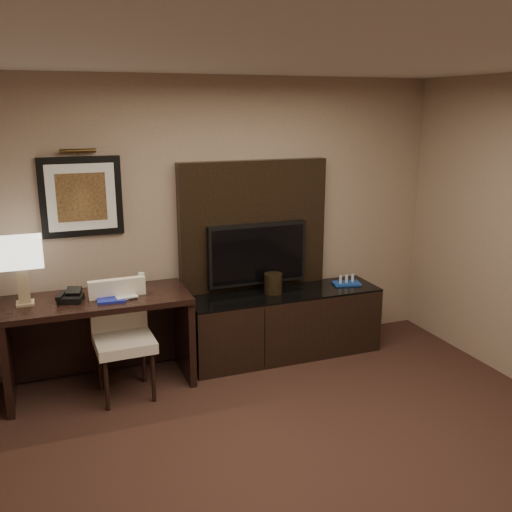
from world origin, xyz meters
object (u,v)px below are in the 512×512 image
table_lamp (22,274)px  water_bottle (142,282)px  tv (257,254)px  minibar_tray (347,280)px  desk_phone (71,296)px  desk (100,343)px  desk_chair (124,341)px  ice_bucket (273,283)px  credenza (284,324)px

table_lamp → water_bottle: (0.96, -0.01, -0.17)m
tv → minibar_tray: (0.91, -0.18, -0.31)m
desk_phone → tv: bearing=26.1°
desk_phone → minibar_tray: bearing=19.5°
desk → desk_chair: 0.31m
table_lamp → ice_bucket: size_ratio=2.65×
desk_chair → table_lamp: 0.99m
ice_bucket → minibar_tray: ice_bucket is taller
desk_chair → desk_phone: desk_chair is taller
credenza → desk_phone: bearing=-177.7°
credenza → water_bottle: 1.51m
desk → water_bottle: size_ratio=9.04×
desk_chair → water_bottle: 0.54m
desk_chair → ice_bucket: (1.49, 0.31, 0.25)m
desk_phone → minibar_tray: (2.68, 0.08, -0.18)m
ice_bucket → tv: bearing=121.0°
minibar_tray → desk_chair: bearing=-172.7°
desk_phone → desk: bearing=23.3°
credenza → desk_phone: desk_phone is taller
credenza → tv: bearing=139.1°
table_lamp → tv: bearing=5.3°
water_bottle → minibar_tray: bearing=0.9°
desk → credenza: (1.78, 0.05, -0.09)m
credenza → desk_phone: size_ratio=10.02×
credenza → water_bottle: size_ratio=11.06×
desk → ice_bucket: size_ratio=7.95×
desk_chair → water_bottle: bearing=48.9°
tv → table_lamp: 2.14m
credenza → water_bottle: water_bottle is taller
desk → ice_bucket: ice_bucket is taller
desk → desk_chair: desk_chair is taller
tv → desk_chair: bearing=-161.1°
credenza → tv: (-0.22, 0.19, 0.69)m
desk → minibar_tray: bearing=2.0°
desk_phone → credenza: bearing=19.8°
desk_phone → water_bottle: bearing=22.3°
water_bottle → desk: bearing=-176.1°
ice_bucket → table_lamp: bearing=-179.2°
credenza → desk_chair: size_ratio=1.90×
desk → credenza: desk is taller
desk → tv: (1.56, 0.24, 0.60)m
water_bottle → minibar_tray: size_ratio=0.63×
table_lamp → desk_phone: bearing=-9.7°
table_lamp → ice_bucket: 2.26m
ice_bucket → desk_phone: bearing=-177.2°
water_bottle → minibar_tray: 2.09m
table_lamp → desk: bearing=-4.1°
desk_phone → water_bottle: size_ratio=1.10×
water_bottle → credenza: bearing=0.9°
minibar_tray → ice_bucket: bearing=179.2°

